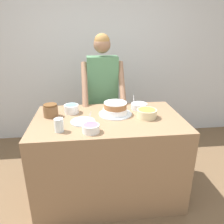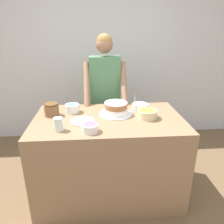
# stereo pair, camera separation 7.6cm
# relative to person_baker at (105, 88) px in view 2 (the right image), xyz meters

# --- Properties ---
(ground_plane) EXTENTS (14.00, 14.00, 0.00)m
(ground_plane) POSITION_rel_person_baker_xyz_m (0.00, -1.14, -1.04)
(ground_plane) COLOR brown
(wall_back) EXTENTS (10.00, 0.05, 2.60)m
(wall_back) POSITION_rel_person_baker_xyz_m (0.00, 0.83, 0.26)
(wall_back) COLOR silver
(wall_back) RESTS_ON ground_plane
(counter) EXTENTS (1.51, 0.88, 0.92)m
(counter) POSITION_rel_person_baker_xyz_m (0.00, -0.69, -0.59)
(counter) COLOR #8C6B4C
(counter) RESTS_ON ground_plane
(person_baker) EXTENTS (0.52, 0.47, 1.71)m
(person_baker) POSITION_rel_person_baker_xyz_m (0.00, 0.00, 0.00)
(person_baker) COLOR #2D2D38
(person_baker) RESTS_ON ground_plane
(cake) EXTENTS (0.35, 0.35, 0.13)m
(cake) POSITION_rel_person_baker_xyz_m (0.09, -0.60, -0.07)
(cake) COLOR silver
(cake) RESTS_ON counter
(frosting_bowl_orange) EXTENTS (0.20, 0.20, 0.09)m
(frosting_bowl_orange) POSITION_rel_person_baker_xyz_m (0.39, -0.72, -0.08)
(frosting_bowl_orange) COLOR beige
(frosting_bowl_orange) RESTS_ON counter
(frosting_bowl_white) EXTENTS (0.18, 0.18, 0.16)m
(frosting_bowl_white) POSITION_rel_person_baker_xyz_m (0.37, -0.47, -0.09)
(frosting_bowl_white) COLOR silver
(frosting_bowl_white) RESTS_ON counter
(frosting_bowl_blue) EXTENTS (0.15, 0.15, 0.09)m
(frosting_bowl_blue) POSITION_rel_person_baker_xyz_m (-0.37, -0.50, -0.08)
(frosting_bowl_blue) COLOR white
(frosting_bowl_blue) RESTS_ON counter
(frosting_bowl_purple) EXTENTS (0.15, 0.15, 0.17)m
(frosting_bowl_purple) POSITION_rel_person_baker_xyz_m (-0.18, -1.00, -0.09)
(frosting_bowl_purple) COLOR white
(frosting_bowl_purple) RESTS_ON counter
(drinking_glass) EXTENTS (0.08, 0.08, 0.12)m
(drinking_glass) POSITION_rel_person_baker_xyz_m (-0.46, -0.95, -0.07)
(drinking_glass) COLOR silver
(drinking_glass) RESTS_ON counter
(ceramic_plate) EXTENTS (0.24, 0.24, 0.01)m
(ceramic_plate) POSITION_rel_person_baker_xyz_m (-0.25, -0.77, -0.12)
(ceramic_plate) COLOR silver
(ceramic_plate) RESTS_ON counter
(stoneware_jar) EXTENTS (0.15, 0.15, 0.13)m
(stoneware_jar) POSITION_rel_person_baker_xyz_m (-0.58, -0.58, -0.06)
(stoneware_jar) COLOR brown
(stoneware_jar) RESTS_ON counter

